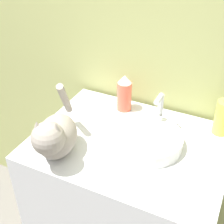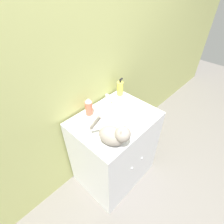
% 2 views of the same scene
% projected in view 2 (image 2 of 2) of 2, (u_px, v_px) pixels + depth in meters
% --- Properties ---
extents(ground_plane, '(8.00, 8.00, 0.00)m').
position_uv_depth(ground_plane, '(133.00, 187.00, 1.96)').
color(ground_plane, slate).
extents(wall_back, '(6.00, 0.05, 2.50)m').
position_uv_depth(wall_back, '(87.00, 67.00, 1.49)').
color(wall_back, tan).
rests_on(wall_back, ground_plane).
extents(vanity_cabinet, '(0.76, 0.60, 0.87)m').
position_uv_depth(vanity_cabinet, '(114.00, 149.00, 1.84)').
color(vanity_cabinet, silver).
rests_on(vanity_cabinet, ground_plane).
extents(sink_basin, '(0.28, 0.28, 0.05)m').
position_uv_depth(sink_basin, '(119.00, 112.00, 1.58)').
color(sink_basin, white).
rests_on(sink_basin, vanity_cabinet).
extents(faucet, '(0.17, 0.08, 0.15)m').
position_uv_depth(faucet, '(107.00, 102.00, 1.64)').
color(faucet, silver).
rests_on(faucet, vanity_cabinet).
extents(cat, '(0.20, 0.34, 0.24)m').
position_uv_depth(cat, '(114.00, 135.00, 1.28)').
color(cat, gray).
rests_on(cat, vanity_cabinet).
extents(soap_bottle, '(0.06, 0.06, 0.19)m').
position_uv_depth(soap_bottle, '(120.00, 88.00, 1.80)').
color(soap_bottle, '#EADB4C').
rests_on(soap_bottle, vanity_cabinet).
extents(spray_bottle, '(0.07, 0.07, 0.17)m').
position_uv_depth(spray_bottle, '(89.00, 107.00, 1.55)').
color(spray_bottle, '#EF6047').
rests_on(spray_bottle, vanity_cabinet).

